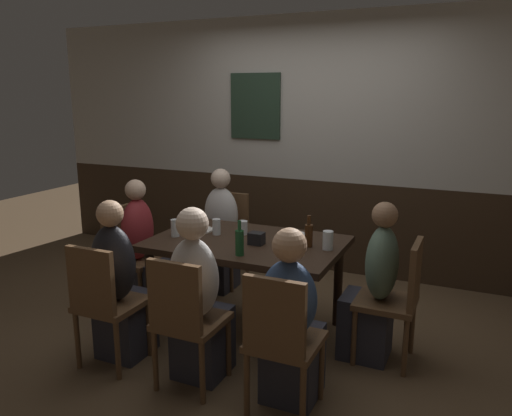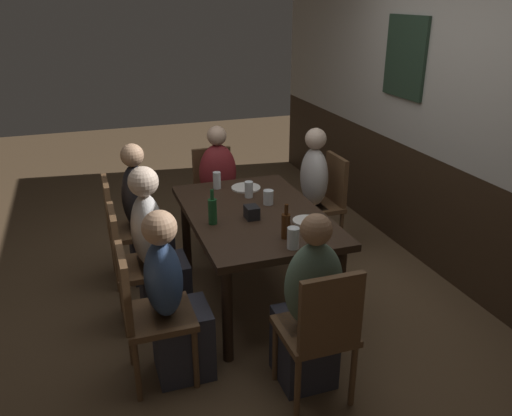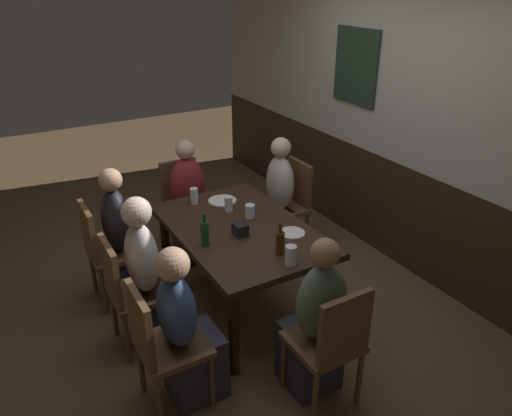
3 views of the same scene
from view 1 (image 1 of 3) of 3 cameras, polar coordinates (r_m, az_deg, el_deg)
The scene contains 24 objects.
ground_plane at distance 4.09m, azimuth -1.03°, elevation -13.69°, with size 12.00×12.00×0.00m, color brown.
wall_back at distance 5.22m, azimuth 6.73°, elevation 7.05°, with size 6.40×0.13×2.60m.
dining_table at distance 3.84m, azimuth -1.07°, elevation -4.96°, with size 1.44×0.94×0.74m.
chair_mid_near at distance 3.18m, azimuth -8.09°, elevation -12.12°, with size 0.40×0.40×0.88m.
chair_head_east at distance 3.59m, azimuth 15.81°, elevation -9.49°, with size 0.40×0.40×0.88m.
chair_left_far at distance 4.92m, azimuth -3.31°, elevation -2.84°, with size 0.40×0.40×0.88m.
chair_right_near at distance 2.92m, azimuth 2.85°, elevation -14.43°, with size 0.40×0.40×0.88m.
chair_left_near at distance 3.54m, azimuth -16.95°, elevation -9.90°, with size 0.40×0.40×0.88m.
chair_head_west at distance 4.48m, azimuth -14.37°, elevation -4.85°, with size 0.40×0.40×0.88m.
person_mid_near at distance 3.31m, azimuth -6.57°, elevation -11.12°, with size 0.34×0.37×1.16m.
person_head_east at distance 3.62m, azimuth 13.20°, elevation -9.53°, with size 0.37×0.34×1.13m.
person_left_far at distance 4.78m, azimuth -4.21°, elevation -3.49°, with size 0.34×0.37×1.15m.
person_right_near at distance 3.07m, azimuth 4.00°, elevation -13.64°, with size 0.34×0.37×1.10m.
person_left_near at distance 3.66m, azimuth -15.24°, elevation -9.28°, with size 0.34×0.37×1.15m.
person_head_west at distance 4.39m, azimuth -12.68°, elevation -5.43°, with size 0.37×0.34×1.14m.
pint_glass_stout at distance 3.62m, azimuth 8.18°, elevation -3.76°, with size 0.08×0.08×0.14m.
beer_glass_half at distance 3.96m, azimuth -9.21°, elevation -2.37°, with size 0.06×0.06×0.14m.
highball_clear at distance 3.97m, azimuth -4.52°, elevation -2.20°, with size 0.06×0.06×0.13m.
tumbler_short at distance 3.97m, azimuth -1.53°, elevation -2.35°, with size 0.08×0.08×0.11m.
beer_bottle_green at distance 3.45m, azimuth -1.88°, elevation -3.87°, with size 0.06×0.06×0.25m.
beer_bottle_brown at distance 3.67m, azimuth 6.02°, elevation -3.03°, with size 0.06×0.06×0.23m.
plate_white_large at distance 4.11m, azimuth -6.57°, elevation -2.49°, with size 0.24×0.24×0.01m, color white.
plate_white_small at distance 3.96m, azimuth 4.41°, elevation -3.04°, with size 0.19×0.19×0.01m, color white.
condiment_caddy at distance 3.71m, azimuth 0.05°, elevation -3.48°, with size 0.11×0.09×0.09m, color black.
Camera 1 is at (1.58, -3.30, 1.84)m, focal length 35.13 mm.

